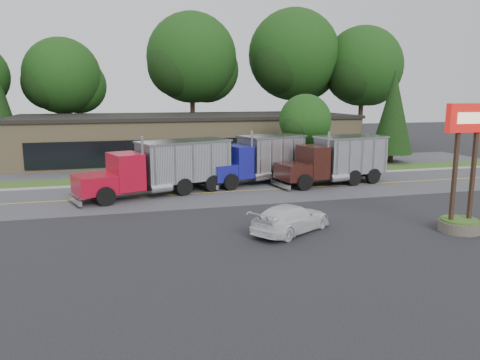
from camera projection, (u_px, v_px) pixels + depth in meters
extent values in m
plane|color=#2D2D32|center=(229.00, 233.00, 21.65)|extent=(140.00, 140.00, 0.00)
cube|color=slate|center=(196.00, 194.00, 30.20)|extent=(60.00, 8.00, 0.02)
cube|color=gold|center=(196.00, 194.00, 30.20)|extent=(60.00, 0.12, 0.01)
cube|color=#9E9E99|center=(186.00, 182.00, 34.18)|extent=(60.00, 0.30, 0.12)
cube|color=#365F20|center=(183.00, 178.00, 35.89)|extent=(60.00, 3.40, 0.03)
cube|color=slate|center=(174.00, 168.00, 40.64)|extent=(60.00, 7.00, 0.02)
cube|color=#9D8860|center=(186.00, 138.00, 46.48)|extent=(32.00, 12.00, 4.00)
cylinder|color=#6B6054|center=(459.00, 226.00, 21.93)|extent=(1.90, 1.90, 0.50)
cylinder|color=#365F20|center=(460.00, 220.00, 21.87)|extent=(1.70, 1.70, 0.10)
cube|color=#332116|center=(454.00, 177.00, 21.37)|extent=(0.16, 0.16, 5.00)
cube|color=#332116|center=(473.00, 176.00, 21.63)|extent=(0.16, 0.16, 5.00)
cube|color=red|center=(469.00, 118.00, 21.00)|extent=(2.20, 0.35, 1.30)
cube|color=beige|center=(472.00, 118.00, 20.82)|extent=(1.50, 0.04, 0.50)
cube|color=beige|center=(466.00, 118.00, 21.18)|extent=(1.50, 0.04, 0.50)
cylinder|color=#382619|center=(66.00, 132.00, 50.95)|extent=(0.56, 0.56, 4.42)
sphere|color=#163B10|center=(62.00, 76.00, 49.86)|extent=(8.08, 8.08, 8.08)
sphere|color=#163B10|center=(78.00, 86.00, 51.39)|extent=(6.06, 6.06, 6.06)
sphere|color=black|center=(49.00, 83.00, 48.95)|extent=(5.55, 5.55, 5.55)
cylinder|color=#382619|center=(193.00, 125.00, 54.44)|extent=(0.56, 0.56, 5.57)
sphere|color=#163B10|center=(192.00, 58.00, 53.05)|extent=(10.18, 10.18, 10.18)
sphere|color=#163B10|center=(206.00, 70.00, 54.99)|extent=(7.64, 7.64, 7.64)
sphere|color=black|center=(179.00, 66.00, 51.92)|extent=(7.00, 7.00, 7.00)
cylinder|color=#382619|center=(292.00, 122.00, 56.54)|extent=(0.56, 0.56, 5.84)
sphere|color=#163B10|center=(294.00, 55.00, 55.09)|extent=(10.68, 10.68, 10.68)
sphere|color=#163B10|center=(305.00, 67.00, 57.12)|extent=(8.01, 8.01, 8.01)
sphere|color=black|center=(283.00, 63.00, 53.90)|extent=(7.34, 7.34, 7.34)
cylinder|color=#382619|center=(360.00, 125.00, 56.76)|extent=(0.56, 0.56, 5.14)
sphere|color=#163B10|center=(363.00, 66.00, 55.48)|extent=(9.39, 9.39, 9.39)
sphere|color=#163B10|center=(370.00, 77.00, 57.26)|extent=(7.05, 7.05, 7.05)
sphere|color=black|center=(355.00, 73.00, 54.43)|extent=(6.46, 6.46, 6.46)
cylinder|color=#382619|center=(391.00, 157.00, 43.77)|extent=(0.44, 0.44, 1.00)
cone|color=black|center=(393.00, 112.00, 43.01)|extent=(3.75, 3.75, 7.68)
cylinder|color=#382619|center=(304.00, 158.00, 38.25)|extent=(0.56, 0.56, 2.29)
sphere|color=#163B10|center=(305.00, 120.00, 37.68)|extent=(4.19, 4.19, 4.19)
sphere|color=#163B10|center=(311.00, 126.00, 38.47)|extent=(3.14, 3.14, 3.14)
sphere|color=black|center=(299.00, 125.00, 37.21)|extent=(2.88, 2.88, 2.88)
cube|color=black|center=(161.00, 186.00, 29.88)|extent=(9.41, 4.00, 0.28)
cube|color=#AE0C23|center=(95.00, 184.00, 27.51)|extent=(2.91, 2.91, 1.10)
cube|color=#AE0C23|center=(126.00, 171.00, 28.42)|extent=(2.35, 2.81, 2.20)
cube|color=black|center=(114.00, 166.00, 27.95)|extent=(0.73, 2.01, 0.90)
cube|color=silver|center=(184.00, 161.00, 30.52)|extent=(6.23, 4.20, 2.50)
cube|color=silver|center=(184.00, 141.00, 30.29)|extent=(6.42, 4.39, 0.12)
cylinder|color=black|center=(94.00, 190.00, 28.66)|extent=(1.15, 0.68, 1.10)
cylinder|color=black|center=(106.00, 196.00, 26.78)|extent=(1.15, 0.68, 1.10)
cylinder|color=black|center=(182.00, 180.00, 31.96)|extent=(1.15, 0.68, 1.10)
cylinder|color=black|center=(198.00, 185.00, 30.08)|extent=(1.15, 0.68, 1.10)
cube|color=black|center=(257.00, 175.00, 33.72)|extent=(7.23, 3.31, 0.28)
cube|color=navy|center=(220.00, 172.00, 31.87)|extent=(2.40, 2.74, 1.10)
cube|color=navy|center=(237.00, 161.00, 32.55)|extent=(1.98, 2.68, 2.20)
cube|color=black|center=(230.00, 156.00, 32.17)|extent=(0.74, 2.01, 0.90)
cube|color=silver|center=(271.00, 154.00, 34.15)|extent=(4.94, 3.78, 2.50)
cube|color=silver|center=(271.00, 136.00, 33.91)|extent=(5.13, 3.97, 0.12)
cylinder|color=black|center=(213.00, 177.00, 33.00)|extent=(1.15, 0.69, 1.10)
cylinder|color=black|center=(231.00, 182.00, 31.13)|extent=(1.15, 0.69, 1.10)
cylinder|color=black|center=(265.00, 171.00, 35.53)|extent=(1.15, 0.69, 1.10)
cylinder|color=black|center=(284.00, 175.00, 33.66)|extent=(1.15, 0.69, 1.10)
cube|color=black|center=(334.00, 176.00, 33.35)|extent=(7.83, 2.28, 0.28)
cube|color=#331511|center=(293.00, 172.00, 31.86)|extent=(2.22, 2.58, 1.10)
cube|color=#331511|center=(312.00, 162.00, 32.38)|extent=(1.73, 2.59, 2.20)
cube|color=black|center=(305.00, 156.00, 32.06)|extent=(0.41, 2.08, 0.90)
cube|color=silver|center=(350.00, 155.00, 33.64)|extent=(5.00, 3.24, 2.50)
cube|color=silver|center=(351.00, 137.00, 33.40)|extent=(5.17, 3.41, 0.12)
cylinder|color=black|center=(287.00, 177.00, 33.06)|extent=(1.14, 0.53, 1.10)
cylinder|color=black|center=(304.00, 182.00, 31.00)|extent=(1.14, 0.53, 1.10)
cylinder|color=black|center=(343.00, 172.00, 35.07)|extent=(1.14, 0.53, 1.10)
cylinder|color=black|center=(363.00, 177.00, 33.02)|extent=(1.14, 0.53, 1.10)
imported|color=silver|center=(291.00, 218.00, 21.74)|extent=(4.79, 3.97, 1.31)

